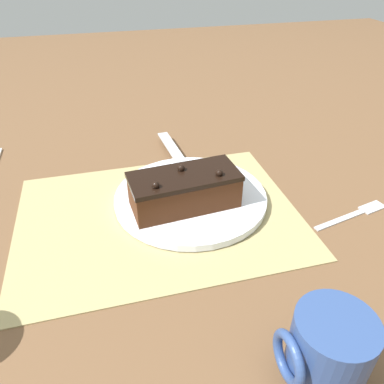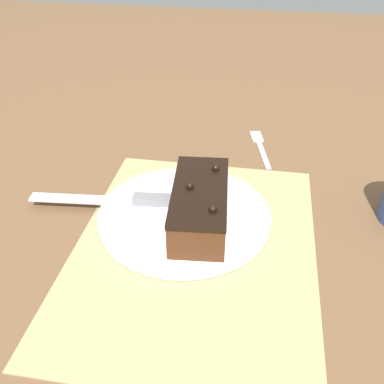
% 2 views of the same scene
% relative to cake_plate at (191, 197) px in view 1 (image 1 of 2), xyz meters
% --- Properties ---
extents(ground_plane, '(3.00, 3.00, 0.00)m').
position_rel_cake_plate_xyz_m(ground_plane, '(0.06, 0.03, -0.01)').
color(ground_plane, brown).
extents(placemat_woven, '(0.46, 0.34, 0.00)m').
position_rel_cake_plate_xyz_m(placemat_woven, '(0.06, 0.03, -0.01)').
color(placemat_woven, tan).
rests_on(placemat_woven, ground_plane).
extents(cake_plate, '(0.26, 0.26, 0.01)m').
position_rel_cake_plate_xyz_m(cake_plate, '(0.00, 0.00, 0.00)').
color(cake_plate, white).
rests_on(cake_plate, placemat_woven).
extents(chocolate_cake, '(0.18, 0.09, 0.07)m').
position_rel_cake_plate_xyz_m(chocolate_cake, '(0.02, 0.03, 0.04)').
color(chocolate_cake, '#472614').
rests_on(chocolate_cake, cake_plate).
extents(serving_knife, '(0.04, 0.25, 0.01)m').
position_rel_cake_plate_xyz_m(serving_knife, '(-0.01, -0.09, 0.01)').
color(serving_knife, slate).
rests_on(serving_knife, cake_plate).
extents(coffee_mug, '(0.09, 0.08, 0.08)m').
position_rel_cake_plate_xyz_m(coffee_mug, '(-0.06, 0.34, 0.03)').
color(coffee_mug, navy).
rests_on(coffee_mug, ground_plane).
extents(dessert_fork, '(0.15, 0.05, 0.01)m').
position_rel_cake_plate_xyz_m(dessert_fork, '(-0.26, 0.11, -0.01)').
color(dessert_fork, '#B7BABF').
rests_on(dessert_fork, ground_plane).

